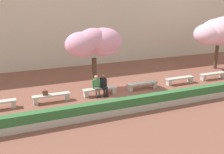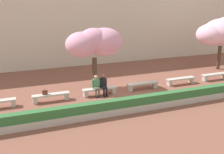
% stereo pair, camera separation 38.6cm
% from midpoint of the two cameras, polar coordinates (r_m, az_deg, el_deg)
% --- Properties ---
extents(ground_plane, '(100.00, 100.00, 0.00)m').
position_cam_midpoint_polar(ground_plane, '(16.82, 1.48, -3.23)').
color(ground_plane, brown).
extents(building_facade, '(33.99, 4.00, 7.24)m').
position_cam_midpoint_polar(building_facade, '(25.00, -7.56, 11.71)').
color(building_facade, beige).
rests_on(building_facade, ground).
extents(stone_bench_near_west, '(2.14, 0.42, 0.45)m').
position_cam_midpoint_polar(stone_bench_near_west, '(15.56, -13.76, -4.18)').
color(stone_bench_near_west, '#BCB7AD').
rests_on(stone_bench_near_west, ground).
extents(stone_bench_center, '(2.14, 0.42, 0.45)m').
position_cam_midpoint_polar(stone_bench_center, '(16.20, -3.34, -2.86)').
color(stone_bench_center, '#BCB7AD').
rests_on(stone_bench_center, ground).
extents(stone_bench_near_east, '(2.14, 0.42, 0.45)m').
position_cam_midpoint_polar(stone_bench_near_east, '(17.34, 5.98, -1.61)').
color(stone_bench_near_east, '#BCB7AD').
rests_on(stone_bench_near_east, ground).
extents(stone_bench_east_end, '(2.14, 0.42, 0.45)m').
position_cam_midpoint_polar(stone_bench_east_end, '(18.87, 13.97, -0.49)').
color(stone_bench_east_end, '#BCB7AD').
rests_on(stone_bench_east_end, ground).
extents(stone_bench_far_east, '(2.14, 0.42, 0.45)m').
position_cam_midpoint_polar(stone_bench_far_east, '(20.73, 20.63, 0.45)').
color(stone_bench_far_east, '#BCB7AD').
rests_on(stone_bench_far_east, ground).
extents(person_seated_left, '(0.51, 0.71, 1.29)m').
position_cam_midpoint_polar(person_seated_left, '(15.96, -4.07, -1.72)').
color(person_seated_left, black).
rests_on(person_seated_left, ground).
extents(person_seated_right, '(0.51, 0.69, 1.29)m').
position_cam_midpoint_polar(person_seated_right, '(16.10, -2.54, -1.53)').
color(person_seated_right, black).
rests_on(person_seated_right, ground).
extents(handbag, '(0.30, 0.15, 0.34)m').
position_cam_midpoint_polar(handbag, '(15.45, -15.03, -3.36)').
color(handbag, brown).
rests_on(handbag, stone_bench_near_west).
extents(cherry_tree_main, '(3.78, 2.45, 3.96)m').
position_cam_midpoint_polar(cherry_tree_main, '(17.09, -4.46, 7.48)').
color(cherry_tree_main, '#473323').
rests_on(cherry_tree_main, ground).
extents(cherry_tree_secondary, '(4.53, 3.18, 4.33)m').
position_cam_midpoint_polar(cherry_tree_secondary, '(23.75, 21.89, 9.17)').
color(cherry_tree_secondary, '#513828').
rests_on(cherry_tree_secondary, ground).
extents(planter_hedge_foreground, '(19.61, 0.50, 0.80)m').
position_cam_midpoint_polar(planter_hedge_foreground, '(14.17, 6.40, -5.56)').
color(planter_hedge_foreground, '#BCB7AD').
rests_on(planter_hedge_foreground, ground).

